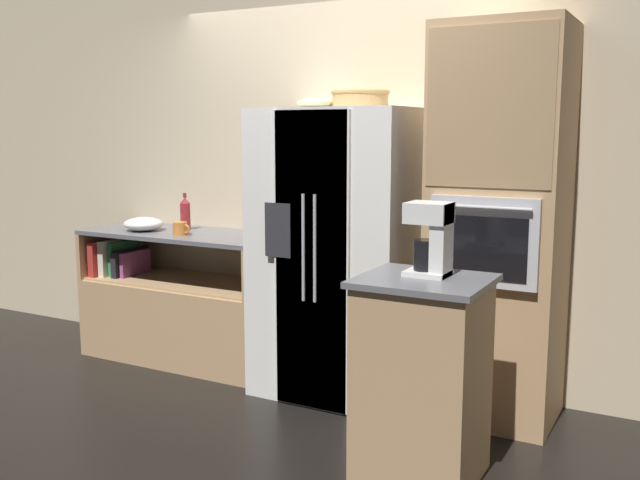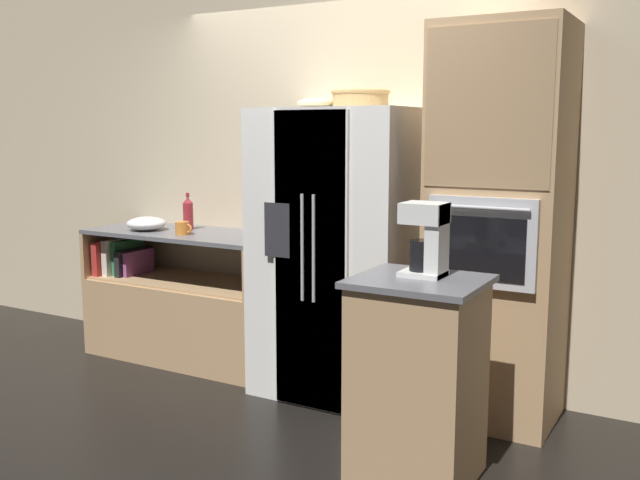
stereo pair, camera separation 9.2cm
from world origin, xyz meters
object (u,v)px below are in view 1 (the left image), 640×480
object	(u,v)px
wall_oven	(499,226)
mug	(180,229)
mixing_bowl	(143,224)
refrigerator	(340,253)
wicker_basket	(360,98)
bottle_tall	(185,213)
fruit_bowl	(316,103)
coffee_maker	(433,236)

from	to	relation	value
wall_oven	mug	distance (m)	2.19
mug	mixing_bowl	distance (m)	0.38
refrigerator	mixing_bowl	size ratio (longest dim) A/B	6.33
refrigerator	wall_oven	distance (m)	1.00
wicker_basket	bottle_tall	distance (m)	1.66
wicker_basket	fruit_bowl	xyz separation A→B (m)	(-0.26, -0.08, -0.03)
refrigerator	wall_oven	xyz separation A→B (m)	(0.97, 0.07, 0.23)
fruit_bowl	wicker_basket	bearing A→B (deg)	16.60
wicker_basket	mixing_bowl	bearing A→B (deg)	-177.25
coffee_maker	mug	bearing A→B (deg)	161.40
wall_oven	fruit_bowl	xyz separation A→B (m)	(-1.13, -0.11, 0.70)
bottle_tall	mixing_bowl	distance (m)	0.31
wall_oven	wicker_basket	size ratio (longest dim) A/B	6.26
wicker_basket	refrigerator	bearing A→B (deg)	-156.42
wicker_basket	coffee_maker	size ratio (longest dim) A/B	1.03
wall_oven	mug	world-z (taller)	wall_oven
refrigerator	mug	xyz separation A→B (m)	(-1.20, -0.07, 0.09)
bottle_tall	mixing_bowl	xyz separation A→B (m)	(-0.24, -0.19, -0.07)
refrigerator	wicker_basket	bearing A→B (deg)	23.58
mug	bottle_tall	bearing A→B (deg)	121.33
mixing_bowl	bottle_tall	bearing A→B (deg)	38.29
wall_oven	wicker_basket	xyz separation A→B (m)	(-0.86, -0.03, 0.73)
wicker_basket	mug	xyz separation A→B (m)	(-1.32, -0.12, -0.87)
refrigerator	fruit_bowl	bearing A→B (deg)	-168.78
wicker_basket	mixing_bowl	xyz separation A→B (m)	(-1.69, -0.08, -0.87)
fruit_bowl	bottle_tall	world-z (taller)	fruit_bowl
bottle_tall	mug	bearing A→B (deg)	-58.67
coffee_maker	refrigerator	bearing A→B (deg)	138.60
fruit_bowl	coffee_maker	bearing A→B (deg)	-35.78
wall_oven	fruit_bowl	bearing A→B (deg)	-174.66
bottle_tall	mug	size ratio (longest dim) A/B	2.01
wicker_basket	bottle_tall	world-z (taller)	wicker_basket
fruit_bowl	mug	distance (m)	1.35
refrigerator	mixing_bowl	xyz separation A→B (m)	(-1.58, -0.03, 0.09)
mixing_bowl	coffee_maker	bearing A→B (deg)	-16.79
fruit_bowl	bottle_tall	distance (m)	1.43
wicker_basket	mug	world-z (taller)	wicker_basket
bottle_tall	coffee_maker	world-z (taller)	coffee_maker
refrigerator	bottle_tall	size ratio (longest dim) A/B	6.65
fruit_bowl	mug	size ratio (longest dim) A/B	1.73
fruit_bowl	mug	xyz separation A→B (m)	(-1.05, -0.04, -0.84)
mug	coffee_maker	distance (m)	2.21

